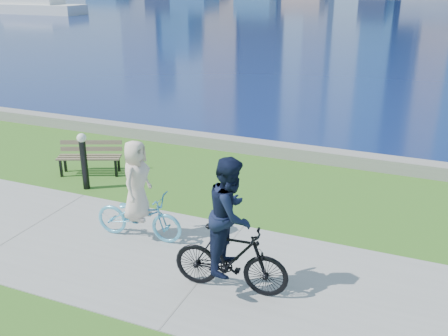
% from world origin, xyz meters
% --- Properties ---
extents(ground, '(320.00, 320.00, 0.00)m').
position_xyz_m(ground, '(0.00, 0.00, 0.00)').
color(ground, '#2E6019').
rests_on(ground, ground).
extents(concrete_path, '(80.00, 3.50, 0.02)m').
position_xyz_m(concrete_path, '(0.00, 0.00, 0.01)').
color(concrete_path, gray).
rests_on(concrete_path, ground).
extents(seawall, '(90.00, 0.50, 0.35)m').
position_xyz_m(seawall, '(0.00, 6.20, 0.17)').
color(seawall, gray).
rests_on(seawall, ground).
extents(bay_water, '(320.00, 131.00, 0.01)m').
position_xyz_m(bay_water, '(0.00, 72.00, 0.00)').
color(bay_water, '#0B1B4C').
rests_on(bay_water, ground).
extents(ferry_near, '(14.83, 4.24, 2.01)m').
position_xyz_m(ferry_near, '(-48.19, 48.80, 0.84)').
color(ferry_near, silver).
rests_on(ferry_near, ground).
extents(park_bench, '(1.69, 1.13, 0.83)m').
position_xyz_m(park_bench, '(-4.72, 3.04, 0.51)').
color(park_bench, black).
rests_on(park_bench, ground).
extents(bollard_lamp, '(0.22, 0.22, 1.39)m').
position_xyz_m(bollard_lamp, '(-4.20, 2.14, 0.80)').
color(bollard_lamp, black).
rests_on(bollard_lamp, ground).
extents(cyclist_woman, '(0.76, 1.83, 1.99)m').
position_xyz_m(cyclist_woman, '(-1.70, 0.52, 0.76)').
color(cyclist_woman, '#62C8EF').
rests_on(cyclist_woman, ground).
extents(cyclist_man, '(0.77, 1.93, 2.29)m').
position_xyz_m(cyclist_man, '(0.58, -0.41, 0.98)').
color(cyclist_man, black).
rests_on(cyclist_man, ground).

